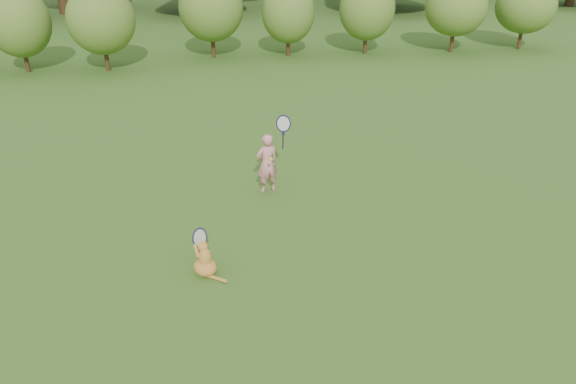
{
  "coord_description": "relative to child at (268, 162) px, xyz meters",
  "views": [
    {
      "loc": [
        -1.53,
        -7.02,
        4.68
      ],
      "look_at": [
        0.2,
        0.8,
        0.7
      ],
      "focal_mm": 35.0,
      "sensor_mm": 36.0,
      "label": 1
    }
  ],
  "objects": [
    {
      "name": "shrub_row",
      "position": [
        -0.15,
        10.7,
        0.81
      ],
      "size": [
        28.0,
        3.0,
        2.8
      ],
      "primitive_type": null,
      "color": "#516C21",
      "rests_on": "ground"
    },
    {
      "name": "tennis_ball",
      "position": [
        -0.03,
        -0.51,
        0.28
      ],
      "size": [
        0.06,
        0.06,
        0.06
      ],
      "color": "#BBDB19",
      "rests_on": "ground"
    },
    {
      "name": "ground",
      "position": [
        -0.15,
        -2.3,
        -0.59
      ],
      "size": [
        100.0,
        100.0,
        0.0
      ],
      "primitive_type": "plane",
      "color": "#315217",
      "rests_on": "ground"
    },
    {
      "name": "child",
      "position": [
        0.0,
        0.0,
        0.0
      ],
      "size": [
        0.66,
        0.43,
        1.69
      ],
      "rotation": [
        0.0,
        0.0,
        3.36
      ],
      "color": "#DA8288",
      "rests_on": "ground"
    },
    {
      "name": "cat",
      "position": [
        -1.39,
        -2.45,
        -0.31
      ],
      "size": [
        0.54,
        0.79,
        0.74
      ],
      "rotation": [
        0.0,
        0.0,
        0.41
      ],
      "color": "#B77323",
      "rests_on": "ground"
    }
  ]
}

